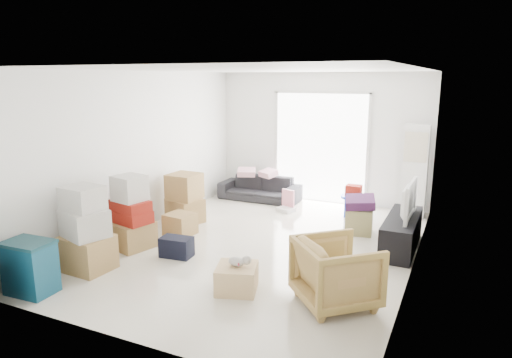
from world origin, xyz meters
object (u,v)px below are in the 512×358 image
Objects in this scene: ac_tower at (415,171)px; television at (403,213)px; armchair at (337,269)px; wood_crate at (237,278)px; tv_console at (402,233)px; sofa at (260,184)px; ottoman at (359,221)px; kids_table at (353,194)px; storage_bins at (30,267)px.

ac_tower is 1.80× the size of television.
armchair is 1.25m from wood_crate.
sofa is (-3.18, 1.70, 0.09)m from tv_console.
armchair is 1.98× the size of ottoman.
tv_console is 3.61m from sofa.
kids_table is (2.11, -0.37, 0.09)m from sofa.
television is 1.46× the size of storage_bins.
ac_tower reaches higher than television.
storage_bins is 2.52m from wood_crate.
storage_bins is at bearing -120.63° from kids_table.
armchair reaches higher than sofa.
storage_bins is 5.02m from ottoman.
ottoman is at bearing 60.54° from television.
wood_crate is (-1.20, -0.18, -0.27)m from armchair.
television reaches higher than kids_table.
wood_crate is (1.53, -4.05, -0.18)m from sofa.
armchair is at bearing -101.57° from tv_console.
kids_table is (2.84, 4.79, 0.10)m from storage_bins.
ac_tower is 1.22m from kids_table.
ottoman is 0.97m from kids_table.
tv_console is at bearing -88.45° from ac_tower.
television reaches higher than ottoman.
armchair reaches higher than tv_console.
television is 0.56× the size of sofa.
television is at bearing 41.57° from storage_bins.
kids_table is at bearing 39.74° from television.
ac_tower is 3.18m from sofa.
sofa is 2.01× the size of armchair.
television is 2.21m from armchair.
ac_tower reaches higher than wood_crate.
kids_table is 3.73m from wood_crate.
armchair is 1.77× the size of wood_crate.
kids_table is at bearing -32.27° from armchair.
wood_crate is (-0.58, -3.68, -0.27)m from kids_table.
sofa is at bearing 62.93° from television.
sofa is at bearing -177.26° from ac_tower.
tv_console is at bearing 54.94° from wood_crate.
ac_tower reaches higher than storage_bins.
tv_console is 1.56× the size of television.
television is at bearing 90.00° from tv_console.
sofa is 5.21m from storage_bins.
kids_table is at bearing 109.45° from ottoman.
tv_console is 0.87m from ottoman.
ac_tower is 4.06m from armchair.
television is 5.22m from storage_bins.
ottoman is (2.43, -1.26, -0.12)m from sofa.
tv_console is at bearing -30.56° from ottoman.
television reaches higher than tv_console.
tv_console reaches higher than ottoman.
tv_console is (0.05, -1.85, -0.62)m from ac_tower.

